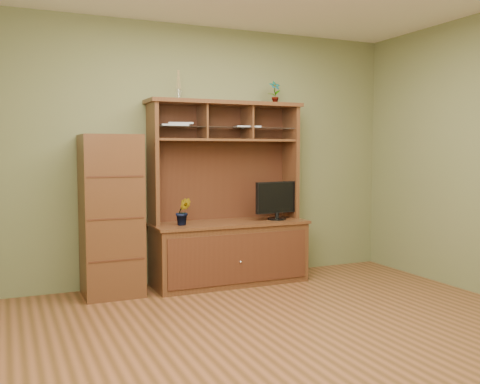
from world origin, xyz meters
TOP-DOWN VIEW (x-y plane):
  - room at (0.00, 0.00)m, footprint 4.54×4.04m
  - media_hutch at (0.20, 1.73)m, footprint 1.66×0.61m
  - monitor at (0.73, 1.65)m, footprint 0.51×0.20m
  - orchid_plant at (-0.32, 1.65)m, footprint 0.18×0.16m
  - top_plant at (0.78, 1.80)m, footprint 0.13×0.09m
  - reed_diffuser at (-0.31, 1.80)m, footprint 0.06×0.06m
  - magazines at (-0.07, 1.80)m, footprint 1.10×0.25m
  - side_cabinet at (-1.01, 1.73)m, footprint 0.55×0.50m

SIDE VIEW (x-z plane):
  - media_hutch at x=0.20m, z-range -0.43..1.47m
  - side_cabinet at x=-1.01m, z-range 0.00..1.54m
  - orchid_plant at x=-0.32m, z-range 0.65..0.92m
  - monitor at x=0.73m, z-range 0.66..1.07m
  - room at x=0.00m, z-range -0.02..2.72m
  - magazines at x=-0.07m, z-range 1.63..1.67m
  - reed_diffuser at x=-0.31m, z-range 1.87..2.16m
  - top_plant at x=0.78m, z-range 1.90..2.15m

